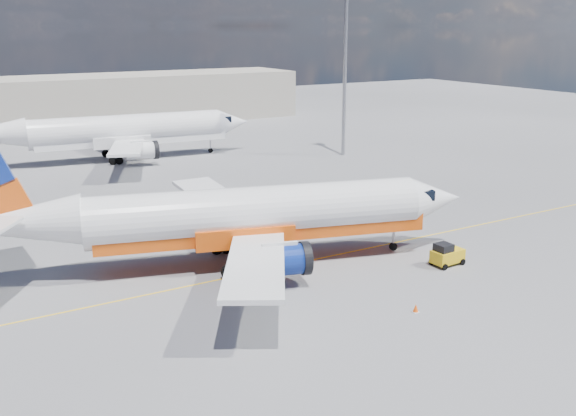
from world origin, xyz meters
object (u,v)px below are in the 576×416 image
main_jet (240,216)px  second_jet (119,132)px  traffic_cone (416,308)px  gse_tug (447,255)px

main_jet → second_jet: 39.60m
main_jet → traffic_cone: size_ratio=67.88×
main_jet → traffic_cone: (5.20, -11.97, -3.20)m
traffic_cone → main_jet: bearing=113.5°
second_jet → traffic_cone: bearing=-81.8°
main_jet → gse_tug: (12.06, -7.26, -2.69)m
main_jet → gse_tug: bearing=-15.4°
main_jet → second_jet: (3.09, 39.48, 0.07)m
main_jet → second_jet: second_jet is taller
gse_tug → traffic_cone: (-6.86, -4.71, -0.51)m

